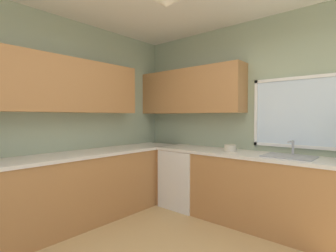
% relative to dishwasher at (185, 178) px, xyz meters
% --- Properties ---
extents(room_shell, '(4.14, 4.06, 2.80)m').
position_rel_dishwasher_xyz_m(room_shell, '(0.18, -1.04, 1.48)').
color(room_shell, '#9EAD8E').
rests_on(room_shell, ground_plane).
extents(counter_run_left, '(0.65, 3.67, 0.92)m').
position_rel_dishwasher_xyz_m(counter_run_left, '(-0.66, -1.63, 0.02)').
color(counter_run_left, '#AD7542').
rests_on(counter_run_left, ground_plane).
extents(counter_run_back, '(3.23, 0.65, 0.92)m').
position_rel_dishwasher_xyz_m(counter_run_back, '(1.25, 0.03, 0.02)').
color(counter_run_back, '#AD7542').
rests_on(counter_run_back, ground_plane).
extents(dishwasher, '(0.60, 0.60, 0.87)m').
position_rel_dishwasher_xyz_m(dishwasher, '(0.00, 0.00, 0.00)').
color(dishwasher, white).
rests_on(dishwasher, ground_plane).
extents(sink_assembly, '(0.55, 0.40, 0.19)m').
position_rel_dishwasher_xyz_m(sink_assembly, '(1.50, 0.04, 0.49)').
color(sink_assembly, '#9EA0A5').
rests_on(sink_assembly, counter_run_back).
extents(bowl, '(0.16, 0.16, 0.09)m').
position_rel_dishwasher_xyz_m(bowl, '(0.75, 0.03, 0.53)').
color(bowl, beige).
rests_on(bowl, counter_run_back).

